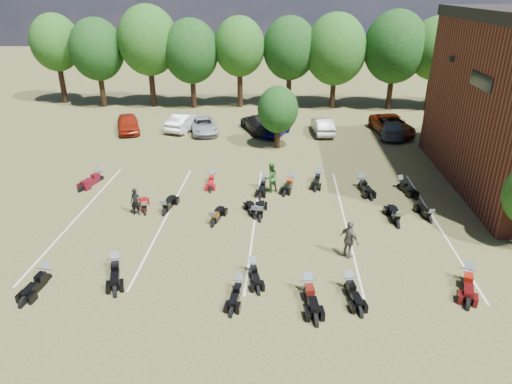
# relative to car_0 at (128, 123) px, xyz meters

# --- Properties ---
(ground) EXTENTS (160.00, 160.00, 0.00)m
(ground) POSITION_rel_car_0_xyz_m (15.30, -19.00, -0.77)
(ground) COLOR brown
(ground) RESTS_ON ground
(car_0) EXTENTS (3.28, 4.88, 1.54)m
(car_0) POSITION_rel_car_0_xyz_m (0.00, 0.00, 0.00)
(car_0) COLOR maroon
(car_0) RESTS_ON ground
(car_1) EXTENTS (3.01, 4.93, 1.53)m
(car_1) POSITION_rel_car_0_xyz_m (4.97, 0.94, -0.00)
(car_1) COLOR #BDBCC1
(car_1) RESTS_ON ground
(car_2) EXTENTS (3.39, 5.17, 1.32)m
(car_2) POSITION_rel_car_0_xyz_m (6.74, 0.13, -0.11)
(car_2) COLOR #96999E
(car_2) RESTS_ON ground
(car_3) EXTENTS (4.01, 5.70, 1.53)m
(car_3) POSITION_rel_car_0_xyz_m (11.57, 0.85, -0.00)
(car_3) COLOR black
(car_3) RESTS_ON ground
(car_4) EXTENTS (2.87, 4.24, 1.34)m
(car_4) POSITION_rel_car_0_xyz_m (13.16, -0.16, -0.10)
(car_4) COLOR #0D105C
(car_4) RESTS_ON ground
(car_5) EXTENTS (1.89, 4.44, 1.42)m
(car_5) POSITION_rel_car_0_xyz_m (17.21, 0.53, -0.06)
(car_5) COLOR #9D9D99
(car_5) RESTS_ON ground
(car_6) EXTENTS (3.46, 6.07, 1.60)m
(car_6) POSITION_rel_car_0_xyz_m (23.24, 0.79, 0.03)
(car_6) COLOR #501304
(car_6) RESTS_ON ground
(car_7) EXTENTS (2.55, 5.00, 1.39)m
(car_7) POSITION_rel_car_0_xyz_m (23.05, -0.02, -0.08)
(car_7) COLOR #3E3E43
(car_7) RESTS_ON ground
(person_black) EXTENTS (0.58, 0.38, 1.58)m
(person_black) POSITION_rel_car_0_xyz_m (5.57, -15.87, 0.02)
(person_black) COLOR black
(person_black) RESTS_ON ground
(person_green) EXTENTS (1.17, 1.11, 1.91)m
(person_green) POSITION_rel_car_0_xyz_m (13.06, -12.19, 0.18)
(person_green) COLOR #2B6124
(person_green) RESTS_ON ground
(person_grey) EXTENTS (1.07, 1.16, 1.91)m
(person_grey) POSITION_rel_car_0_xyz_m (17.00, -19.65, 0.18)
(person_grey) COLOR #524E46
(person_grey) RESTS_ON ground
(motorcycle_0) EXTENTS (0.94, 2.35, 1.28)m
(motorcycle_0) POSITION_rel_car_0_xyz_m (3.51, -22.43, -0.77)
(motorcycle_0) COLOR black
(motorcycle_0) RESTS_ON ground
(motorcycle_1) EXTENTS (1.45, 2.53, 1.34)m
(motorcycle_1) POSITION_rel_car_0_xyz_m (6.33, -21.48, -0.77)
(motorcycle_1) COLOR black
(motorcycle_1) RESTS_ON ground
(motorcycle_2) EXTENTS (1.08, 2.11, 1.12)m
(motorcycle_2) POSITION_rel_car_0_xyz_m (12.53, -21.27, -0.77)
(motorcycle_2) COLOR black
(motorcycle_2) RESTS_ON ground
(motorcycle_3) EXTENTS (0.88, 2.12, 1.15)m
(motorcycle_3) POSITION_rel_car_0_xyz_m (12.06, -22.68, -0.77)
(motorcycle_3) COLOR black
(motorcycle_3) RESTS_ON ground
(motorcycle_4) EXTENTS (1.08, 2.31, 1.24)m
(motorcycle_4) POSITION_rel_car_0_xyz_m (16.69, -22.27, -0.77)
(motorcycle_4) COLOR black
(motorcycle_4) RESTS_ON ground
(motorcycle_5) EXTENTS (1.11, 2.56, 1.38)m
(motorcycle_5) POSITION_rel_car_0_xyz_m (14.95, -22.66, -0.77)
(motorcycle_5) COLOR black
(motorcycle_5) RESTS_ON ground
(motorcycle_6) EXTENTS (1.53, 2.60, 1.38)m
(motorcycle_6) POSITION_rel_car_0_xyz_m (21.95, -21.40, -0.77)
(motorcycle_6) COLOR #3C080A
(motorcycle_6) RESTS_ON ground
(motorcycle_7) EXTENTS (1.22, 2.10, 1.12)m
(motorcycle_7) POSITION_rel_car_0_xyz_m (5.98, -15.72, -0.77)
(motorcycle_7) COLOR maroon
(motorcycle_7) RESTS_ON ground
(motorcycle_8) EXTENTS (1.09, 2.26, 1.21)m
(motorcycle_8) POSITION_rel_car_0_xyz_m (10.10, -16.88, -0.77)
(motorcycle_8) COLOR black
(motorcycle_8) RESTS_ON ground
(motorcycle_9) EXTENTS (0.96, 2.35, 1.27)m
(motorcycle_9) POSITION_rel_car_0_xyz_m (7.14, -15.71, -0.77)
(motorcycle_9) COLOR black
(motorcycle_9) RESTS_ON ground
(motorcycle_10) EXTENTS (0.72, 2.27, 1.27)m
(motorcycle_10) POSITION_rel_car_0_xyz_m (12.60, -16.12, -0.77)
(motorcycle_10) COLOR black
(motorcycle_10) RESTS_ON ground
(motorcycle_11) EXTENTS (1.22, 2.11, 1.12)m
(motorcycle_11) POSITION_rel_car_0_xyz_m (12.24, -15.87, -0.77)
(motorcycle_11) COLOR black
(motorcycle_11) RESTS_ON ground
(motorcycle_12) EXTENTS (0.88, 2.44, 1.34)m
(motorcycle_12) POSITION_rel_car_0_xyz_m (20.05, -16.37, -0.77)
(motorcycle_12) COLOR black
(motorcycle_12) RESTS_ON ground
(motorcycle_13) EXTENTS (0.98, 2.12, 1.14)m
(motorcycle_13) POSITION_rel_car_0_xyz_m (21.94, -15.71, -0.77)
(motorcycle_13) COLOR black
(motorcycle_13) RESTS_ON ground
(motorcycle_14) EXTENTS (1.47, 2.59, 1.37)m
(motorcycle_14) POSITION_rel_car_0_xyz_m (1.60, -11.13, -0.77)
(motorcycle_14) COLOR #4B0A14
(motorcycle_14) RESTS_ON ground
(motorcycle_15) EXTENTS (0.82, 2.15, 1.18)m
(motorcycle_15) POSITION_rel_car_0_xyz_m (9.13, -10.90, -0.77)
(motorcycle_15) COLOR #9B0B12
(motorcycle_15) RESTS_ON ground
(motorcycle_16) EXTENTS (0.90, 2.22, 1.21)m
(motorcycle_16) POSITION_rel_car_0_xyz_m (12.60, -11.68, -0.77)
(motorcycle_16) COLOR black
(motorcycle_16) RESTS_ON ground
(motorcycle_17) EXTENTS (1.26, 2.36, 1.25)m
(motorcycle_17) POSITION_rel_car_0_xyz_m (14.35, -11.16, -0.77)
(motorcycle_17) COLOR black
(motorcycle_17) RESTS_ON ground
(motorcycle_18) EXTENTS (1.06, 2.33, 1.25)m
(motorcycle_18) POSITION_rel_car_0_xyz_m (16.15, -10.32, -0.77)
(motorcycle_18) COLOR black
(motorcycle_18) RESTS_ON ground
(motorcycle_19) EXTENTS (1.21, 2.52, 1.35)m
(motorcycle_19) POSITION_rel_car_0_xyz_m (18.85, -11.26, -0.77)
(motorcycle_19) COLOR black
(motorcycle_19) RESTS_ON ground
(motorcycle_20) EXTENTS (1.39, 2.28, 1.21)m
(motorcycle_20) POSITION_rel_car_0_xyz_m (21.36, -11.21, -0.77)
(motorcycle_20) COLOR black
(motorcycle_20) RESTS_ON ground
(tree_line) EXTENTS (56.00, 6.00, 9.79)m
(tree_line) POSITION_rel_car_0_xyz_m (14.30, 10.00, 5.54)
(tree_line) COLOR black
(tree_line) RESTS_ON ground
(young_tree_midfield) EXTENTS (3.20, 3.20, 4.70)m
(young_tree_midfield) POSITION_rel_car_0_xyz_m (13.30, -3.50, 2.32)
(young_tree_midfield) COLOR black
(young_tree_midfield) RESTS_ON ground
(parking_lines) EXTENTS (20.10, 14.00, 0.01)m
(parking_lines) POSITION_rel_car_0_xyz_m (12.30, -16.00, -0.76)
(parking_lines) COLOR silver
(parking_lines) RESTS_ON ground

